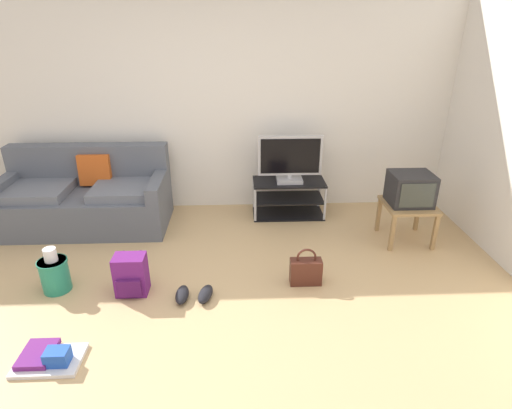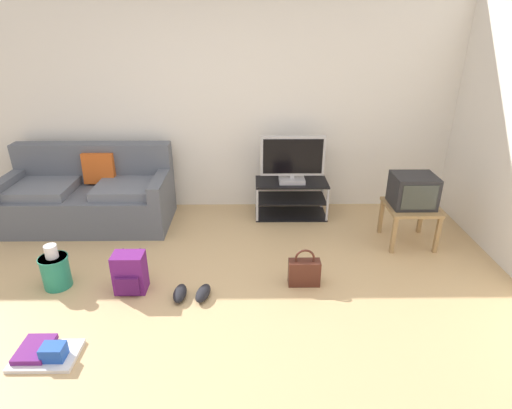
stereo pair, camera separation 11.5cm
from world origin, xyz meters
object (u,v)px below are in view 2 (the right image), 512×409
Objects in this scene: cleaning_bucket at (55,269)px; sneakers_pair at (191,293)px; couch at (90,196)px; crt_tv at (413,191)px; backpack at (130,273)px; side_table at (410,212)px; handbag at (304,272)px; flat_tv at (293,160)px; floor_tray at (45,353)px; tv_stand at (291,198)px.

cleaning_bucket is 1.24× the size of sneakers_pair.
couch is 1.33m from cleaning_bucket.
crt_tv is 1.17× the size of backpack.
side_table reaches higher than backpack.
backpack is at bearing 167.95° from sneakers_pair.
couch is 3.61m from side_table.
handbag is at bearing -146.67° from crt_tv.
crt_tv is 1.52m from handbag.
handbag is 1.02m from sneakers_pair.
couch is 2.41m from flat_tv.
cleaning_bucket is (-0.69, 0.07, -0.00)m from backpack.
floor_tray is at bearing -89.00° from backpack.
tv_stand is 2.20m from backpack.
couch is 4.30× the size of crt_tv.
flat_tv is at bearing 151.16° from crt_tv.
crt_tv is 3.56m from cleaning_bucket.
handbag is (-0.01, -1.48, -0.09)m from tv_stand.
floor_tray is (-3.17, -1.66, -0.32)m from side_table.
cleaning_bucket is (-3.45, -0.80, -0.42)m from crt_tv.
sneakers_pair is (-1.01, -1.65, -0.68)m from flat_tv.
tv_stand reaches higher than sneakers_pair.
handbag is 0.86× the size of cleaning_bucket.
tv_stand is at bearing 90.00° from flat_tv.
flat_tv is 2.21× the size of sneakers_pair.
backpack is (0.82, -1.39, -0.15)m from couch.
backpack is 0.69m from cleaning_bucket.
flat_tv is 2.05m from sneakers_pair.
tv_stand is 2.37× the size of handbag.
backpack is at bearing 63.17° from floor_tray.
sneakers_pair is at bearing -169.02° from handbag.
tv_stand is 1.15× the size of flat_tv.
couch is 3.63× the size of side_table.
flat_tv is 1.78× the size of cleaning_bucket.
side_table is 2.89m from backpack.
side_table is (3.58, -0.53, 0.03)m from couch.
side_table is 1.50× the size of sneakers_pair.
sneakers_pair is at bearing -155.91° from crt_tv.
backpack is (-2.76, -0.85, -0.18)m from side_table.
flat_tv reaches higher than couch.
cleaning_bucket reaches higher than backpack.
sneakers_pair is at bearing -156.26° from side_table.
cleaning_bucket reaches higher than floor_tray.
handbag reaches higher than sneakers_pair.
crt_tv is 2.92m from backpack.
couch is at bearing 95.63° from cleaning_bucket.
floor_tray is at bearing -152.29° from side_table.
flat_tv reaches higher than backpack.
side_table is 1.13× the size of floor_tray.
cleaning_bucket is at bearing -146.54° from tv_stand.
sneakers_pair is (-1.01, -1.67, -0.18)m from tv_stand.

